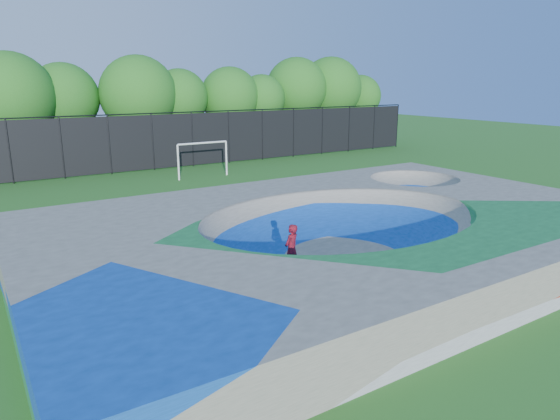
{
  "coord_description": "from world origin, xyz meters",
  "views": [
    {
      "loc": [
        -11.42,
        -13.57,
        6.21
      ],
      "look_at": [
        -0.83,
        3.0,
        1.1
      ],
      "focal_mm": 32.0,
      "sensor_mm": 36.0,
      "label": 1
    }
  ],
  "objects": [
    {
      "name": "ground",
      "position": [
        0.0,
        0.0,
        0.0
      ],
      "size": [
        120.0,
        120.0,
        0.0
      ],
      "primitive_type": "plane",
      "color": "#24621B",
      "rests_on": "ground"
    },
    {
      "name": "fence",
      "position": [
        0.0,
        21.0,
        2.1
      ],
      "size": [
        48.09,
        0.09,
        4.04
      ],
      "color": "black",
      "rests_on": "ground"
    },
    {
      "name": "skate_deck",
      "position": [
        0.0,
        0.0,
        0.75
      ],
      "size": [
        22.0,
        14.0,
        1.5
      ],
      "primitive_type": "cube",
      "color": "gray",
      "rests_on": "ground"
    },
    {
      "name": "treeline",
      "position": [
        -0.47,
        25.78,
        5.25
      ],
      "size": [
        53.31,
        7.7,
        8.69
      ],
      "color": "#4E3127",
      "rests_on": "ground"
    },
    {
      "name": "skateboard",
      "position": [
        -2.76,
        -0.72,
        0.03
      ],
      "size": [
        0.78,
        0.58,
        0.05
      ],
      "primitive_type": "cube",
      "rotation": [
        0.0,
        0.0,
        0.53
      ],
      "color": "black",
      "rests_on": "ground"
    },
    {
      "name": "skater",
      "position": [
        -2.76,
        -0.72,
        0.85
      ],
      "size": [
        0.73,
        0.62,
        1.7
      ],
      "primitive_type": "imported",
      "rotation": [
        0.0,
        0.0,
        3.56
      ],
      "color": "red",
      "rests_on": "ground"
    },
    {
      "name": "soccer_goal",
      "position": [
        1.81,
        16.52,
        1.63
      ],
      "size": [
        3.54,
        0.12,
        2.34
      ],
      "color": "white",
      "rests_on": "ground"
    }
  ]
}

